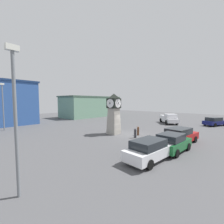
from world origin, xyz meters
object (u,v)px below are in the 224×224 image
object	(u,v)px
car_silver_hatch	(215,121)
pedestrian_crossing_lot	(111,117)
bollard_mid_row	(135,133)
street_lamp_near_road	(3,104)
bollard_near_tower	(138,131)
car_near_tower	(172,142)
car_by_building	(180,135)
car_navy_sedan	(150,149)
clock_tower	(114,113)
street_lamp_far_side	(15,112)
pickup_truck	(169,119)

from	to	relation	value
car_silver_hatch	pedestrian_crossing_lot	xyz separation A→B (m)	(-6.89, 17.46, 0.14)
bollard_mid_row	street_lamp_near_road	world-z (taller)	street_lamp_near_road
bollard_near_tower	pedestrian_crossing_lot	world-z (taller)	pedestrian_crossing_lot
bollard_mid_row	car_near_tower	bearing A→B (deg)	-112.57
car_by_building	pedestrian_crossing_lot	world-z (taller)	car_by_building
car_navy_sedan	pedestrian_crossing_lot	xyz separation A→B (m)	(14.10, 15.91, 0.11)
clock_tower	car_silver_hatch	xyz separation A→B (m)	(16.06, -9.06, -1.92)
bollard_near_tower	street_lamp_far_side	world-z (taller)	street_lamp_far_side
street_lamp_near_road	bollard_near_tower	bearing A→B (deg)	-58.62
bollard_mid_row	car_navy_sedan	xyz separation A→B (m)	(-4.91, -4.28, 0.23)
clock_tower	pedestrian_crossing_lot	xyz separation A→B (m)	(9.17, 8.40, -1.79)
clock_tower	bollard_near_tower	distance (m)	3.76
bollard_near_tower	car_silver_hatch	size ratio (longest dim) A/B	0.24
car_silver_hatch	pickup_truck	world-z (taller)	pickup_truck
pickup_truck	street_lamp_far_side	size ratio (longest dim) A/B	0.77
bollard_mid_row	clock_tower	bearing A→B (deg)	89.53
bollard_near_tower	car_near_tower	world-z (taller)	car_near_tower
car_near_tower	car_navy_sedan	bearing A→B (deg)	169.57
street_lamp_near_road	pickup_truck	bearing A→B (deg)	-34.84
bollard_near_tower	pedestrian_crossing_lot	distance (m)	13.65
car_near_tower	street_lamp_far_side	bearing A→B (deg)	163.55
car_by_building	street_lamp_near_road	size ratio (longest dim) A/B	0.72
clock_tower	street_lamp_near_road	bearing A→B (deg)	122.43
pickup_truck	car_near_tower	bearing A→B (deg)	-159.29
bollard_near_tower	street_lamp_near_road	xyz separation A→B (m)	(-9.89, 16.21, 3.33)
bollard_near_tower	clock_tower	bearing A→B (deg)	115.99
car_near_tower	street_lamp_far_side	xyz separation A→B (m)	(-10.46, 3.09, 2.99)
car_near_tower	car_by_building	world-z (taller)	car_by_building
clock_tower	street_lamp_near_road	distance (m)	15.95
car_near_tower	car_by_building	xyz separation A→B (m)	(2.98, 0.27, 0.02)
car_near_tower	car_silver_hatch	xyz separation A→B (m)	(18.09, -1.01, -0.03)
car_by_building	pedestrian_crossing_lot	bearing A→B (deg)	63.08
pedestrian_crossing_lot	street_lamp_far_side	xyz separation A→B (m)	(-21.66, -13.36, 2.88)
bollard_mid_row	car_silver_hatch	bearing A→B (deg)	-19.92
pickup_truck	clock_tower	bearing A→B (deg)	171.39
street_lamp_near_road	bollard_mid_row	bearing A→B (deg)	-62.95
car_near_tower	street_lamp_far_side	size ratio (longest dim) A/B	0.61
pickup_truck	street_lamp_near_road	world-z (taller)	street_lamp_near_road
bollard_near_tower	car_near_tower	bearing A→B (deg)	-122.80
bollard_near_tower	car_silver_hatch	bearing A→B (deg)	-23.10
pickup_truck	car_silver_hatch	bearing A→B (deg)	-71.66
clock_tower	car_navy_sedan	world-z (taller)	clock_tower
bollard_mid_row	pedestrian_crossing_lot	size ratio (longest dim) A/B	0.69
bollard_mid_row	car_silver_hatch	world-z (taller)	car_silver_hatch
car_near_tower	car_silver_hatch	size ratio (longest dim) A/B	0.89
car_navy_sedan	street_lamp_far_side	size ratio (longest dim) A/B	0.71
car_navy_sedan	street_lamp_near_road	distance (m)	21.47
bollard_near_tower	car_navy_sedan	xyz separation A→B (m)	(-6.29, -4.72, 0.23)
car_silver_hatch	car_navy_sedan	bearing A→B (deg)	175.79
car_navy_sedan	pickup_truck	world-z (taller)	pickup_truck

